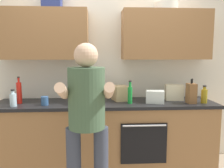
{
  "coord_description": "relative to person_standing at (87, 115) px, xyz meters",
  "views": [
    {
      "loc": [
        -0.1,
        -2.95,
        1.52
      ],
      "look_at": [
        0.07,
        -0.1,
        1.15
      ],
      "focal_mm": 37.1,
      "sensor_mm": 36.0,
      "label": 1
    }
  ],
  "objects": [
    {
      "name": "back_wall_unit",
      "position": [
        0.21,
        1.12,
        0.54
      ],
      "size": [
        4.0,
        0.38,
        2.5
      ],
      "color": "silver",
      "rests_on": "ground"
    },
    {
      "name": "grocery_bag_produce",
      "position": [
        0.83,
        0.76,
        0.02
      ],
      "size": [
        0.26,
        0.21,
        0.16
      ],
      "primitive_type": "cube",
      "rotation": [
        0.0,
        0.0,
        -0.25
      ],
      "color": "silver",
      "rests_on": "counter"
    },
    {
      "name": "bottle_vinegar",
      "position": [
        -0.01,
        1.02,
        0.06
      ],
      "size": [
        0.07,
        0.07,
        0.29
      ],
      "color": "brown",
      "rests_on": "counter"
    },
    {
      "name": "bottle_soda",
      "position": [
        0.51,
        0.75,
        0.06
      ],
      "size": [
        0.06,
        0.06,
        0.29
      ],
      "color": "#198C33",
      "rests_on": "counter"
    },
    {
      "name": "bottle_water",
      "position": [
        -0.9,
        0.67,
        0.03
      ],
      "size": [
        0.08,
        0.08,
        0.21
      ],
      "color": "silver",
      "rests_on": "counter"
    },
    {
      "name": "bottle_hotsauce",
      "position": [
        -0.88,
        0.83,
        0.09
      ],
      "size": [
        0.06,
        0.06,
        0.34
      ],
      "color": "red",
      "rests_on": "counter"
    },
    {
      "name": "bottle_oil",
      "position": [
        1.46,
        0.72,
        0.04
      ],
      "size": [
        0.08,
        0.08,
        0.23
      ],
      "color": "olive",
      "rests_on": "counter"
    },
    {
      "name": "person_standing",
      "position": [
        0.0,
        0.0,
        0.0
      ],
      "size": [
        0.49,
        0.45,
        1.62
      ],
      "color": "#383D4C",
      "rests_on": "ground"
    },
    {
      "name": "ground_plane",
      "position": [
        0.21,
        0.85,
        -0.96
      ],
      "size": [
        12.0,
        12.0,
        0.0
      ],
      "primitive_type": "plane",
      "color": "gray"
    },
    {
      "name": "counter",
      "position": [
        0.21,
        0.85,
        -0.5
      ],
      "size": [
        2.84,
        0.67,
        0.9
      ],
      "color": "olive",
      "rests_on": "ground"
    },
    {
      "name": "bottle_juice",
      "position": [
        0.06,
        0.9,
        0.05
      ],
      "size": [
        0.07,
        0.07,
        0.26
      ],
      "color": "orange",
      "rests_on": "counter"
    },
    {
      "name": "cup_tea",
      "position": [
        -0.55,
        0.72,
        -0.0
      ],
      "size": [
        0.09,
        0.09,
        0.11
      ],
      "primitive_type": "cylinder",
      "color": "#33598C",
      "rests_on": "counter"
    },
    {
      "name": "potted_herb",
      "position": [
        -0.05,
        0.75,
        0.12
      ],
      "size": [
        0.19,
        0.19,
        0.3
      ],
      "color": "#9E6647",
      "rests_on": "counter"
    },
    {
      "name": "cup_ceramic",
      "position": [
        -0.13,
        0.92,
        -0.01
      ],
      "size": [
        0.08,
        0.08,
        0.1
      ],
      "primitive_type": "cylinder",
      "color": "#BF4C47",
      "rests_on": "counter"
    },
    {
      "name": "grocery_bag_rice",
      "position": [
        1.14,
        0.95,
        0.05
      ],
      "size": [
        0.26,
        0.2,
        0.21
      ],
      "primitive_type": "cube",
      "rotation": [
        0.0,
        0.0,
        -0.14
      ],
      "color": "beige",
      "rests_on": "counter"
    },
    {
      "name": "knife_block",
      "position": [
        1.29,
        0.72,
        0.07
      ],
      "size": [
        0.1,
        0.14,
        0.31
      ],
      "color": "brown",
      "rests_on": "counter"
    },
    {
      "name": "grocery_bag_bread",
      "position": [
        0.41,
        0.95,
        0.04
      ],
      "size": [
        0.24,
        0.26,
        0.2
      ],
      "primitive_type": "cube",
      "rotation": [
        0.0,
        0.0,
        0.27
      ],
      "color": "tan",
      "rests_on": "counter"
    }
  ]
}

